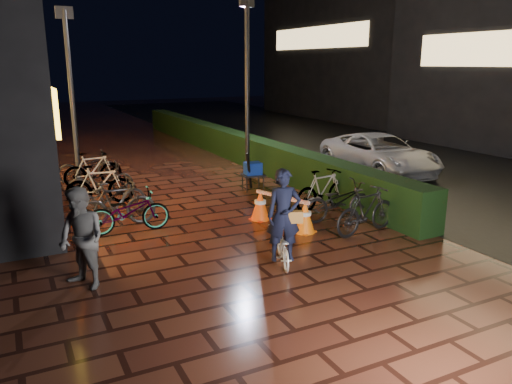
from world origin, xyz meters
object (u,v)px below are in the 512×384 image
van (379,154)px  cart_assembly (253,170)px  bystander_person (82,239)px  traffic_barrier (282,211)px  cyclist (283,230)px

van → cart_assembly: bearing=-174.4°
bystander_person → van: bystander_person is taller
bystander_person → cart_assembly: (5.16, 4.40, -0.23)m
bystander_person → traffic_barrier: size_ratio=0.96×
bystander_person → cyclist: 3.35m
van → cyclist: 8.48m
bystander_person → cyclist: (3.29, -0.60, -0.17)m
traffic_barrier → cart_assembly: cart_assembly is taller
cart_assembly → cyclist: bearing=-110.5°
cyclist → cart_assembly: (1.87, 5.00, -0.06)m
van → traffic_barrier: size_ratio=2.62×
traffic_barrier → bystander_person: bearing=-163.2°
traffic_barrier → van: bearing=31.3°
bystander_person → traffic_barrier: bystander_person is taller
traffic_barrier → cart_assembly: (0.81, 3.08, 0.25)m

